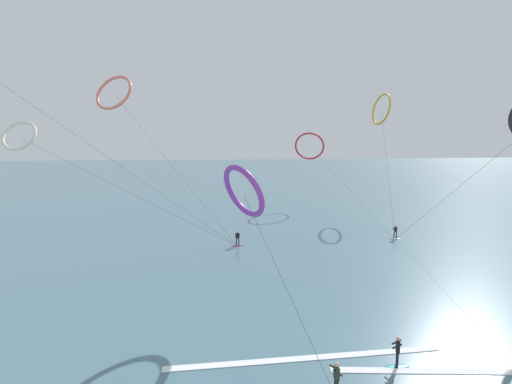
{
  "coord_description": "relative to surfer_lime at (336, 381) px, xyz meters",
  "views": [
    {
      "loc": [
        -3.49,
        -8.46,
        12.15
      ],
      "look_at": [
        0.0,
        20.73,
        7.93
      ],
      "focal_mm": 26.43,
      "sensor_mm": 36.0,
      "label": 1
    }
  ],
  "objects": [
    {
      "name": "wave_crest_far",
      "position": [
        -0.66,
        3.11,
        -0.76
      ],
      "size": [
        15.55,
        0.71,
        0.12
      ],
      "primitive_type": "cube",
      "rotation": [
        0.0,
        0.0,
        0.01
      ],
      "color": "white",
      "rests_on": "ground"
    },
    {
      "name": "surfer_emerald",
      "position": [
        16.26,
        26.19,
        0.0
      ],
      "size": [
        1.4,
        0.7,
        1.7
      ],
      "rotation": [
        0.0,
        0.0,
        5.76
      ],
      "color": "#199351",
      "rests_on": "ground"
    },
    {
      "name": "sea_water",
      "position": [
        -2.19,
        98.51,
        -0.78
      ],
      "size": [
        400.0,
        200.0,
        0.08
      ],
      "primitive_type": "cube",
      "color": "slate",
      "rests_on": "ground"
    },
    {
      "name": "kite_crimson",
      "position": [
        11.94,
        50.68,
        9.86
      ],
      "size": [
        7.22,
        26.53,
        13.19
      ],
      "rotation": [
        0.0,
        0.0,
        2.8
      ],
      "color": "red",
      "rests_on": "ground"
    },
    {
      "name": "surfer_lime",
      "position": [
        0.0,
        0.0,
        0.0
      ],
      "size": [
        1.4,
        0.59,
        1.7
      ],
      "rotation": [
        0.0,
        0.0,
        4.75
      ],
      "color": "#8CC62D",
      "rests_on": "ground"
    },
    {
      "name": "kite_coral",
      "position": [
        -17.19,
        32.66,
        16.74
      ],
      "size": [
        17.18,
        9.58,
        19.81
      ],
      "rotation": [
        0.0,
        0.0,
        5.83
      ],
      "color": "#EA7260",
      "rests_on": "ground"
    },
    {
      "name": "kite_violet",
      "position": [
        -3.43,
        10.5,
        7.6
      ],
      "size": [
        5.37,
        12.83,
        10.43
      ],
      "rotation": [
        0.0,
        0.0,
        2.11
      ],
      "color": "purple",
      "rests_on": "ground"
    },
    {
      "name": "wave_crest_mid",
      "position": [
        9.12,
        0.71,
        -0.76
      ],
      "size": [
        17.6,
        2.95,
        0.12
      ],
      "primitive_type": "cube",
      "rotation": [
        0.0,
        0.0,
        -0.14
      ],
      "color": "white",
      "rests_on": "ground"
    },
    {
      "name": "surfer_magenta",
      "position": [
        -2.86,
        25.44,
        0.0
      ],
      "size": [
        1.4,
        0.61,
        1.7
      ],
      "rotation": [
        0.0,
        0.0,
        2.99
      ],
      "color": "#CC288E",
      "rests_on": "ground"
    },
    {
      "name": "kite_amber",
      "position": [
        23.47,
        47.13,
        16.21
      ],
      "size": [
        8.17,
        23.74,
        19.74
      ],
      "rotation": [
        0.0,
        0.0,
        4.82
      ],
      "color": "orange",
      "rests_on": "ground"
    },
    {
      "name": "surfer_teal",
      "position": [
        3.96,
        1.81,
        0.0
      ],
      "size": [
        1.4,
        0.68,
        1.7
      ],
      "rotation": [
        0.0,
        0.0,
        1.17
      ],
      "color": "teal",
      "rests_on": "ground"
    },
    {
      "name": "kite_ivory",
      "position": [
        -28.75,
        33.64,
        11.61
      ],
      "size": [
        28.29,
        9.94,
        14.34
      ],
      "rotation": [
        0.0,
        0.0,
        6.11
      ],
      "color": "silver",
      "rests_on": "ground"
    }
  ]
}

